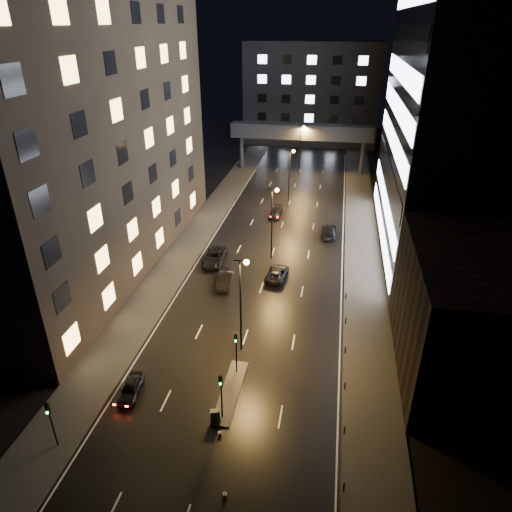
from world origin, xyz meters
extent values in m
plane|color=black|center=(0.00, 40.00, 0.00)|extent=(160.00, 160.00, 0.00)
cube|color=#383533|center=(-12.50, 35.00, 0.07)|extent=(5.00, 110.00, 0.15)
cube|color=#383533|center=(12.50, 35.00, 0.07)|extent=(5.00, 110.00, 0.15)
cube|color=#2D2319|center=(-22.50, 24.00, 20.00)|extent=(15.00, 48.00, 40.00)
cube|color=black|center=(20.00, 9.00, 6.00)|extent=(10.00, 18.00, 12.00)
cube|color=black|center=(25.00, 36.00, 22.50)|extent=(20.00, 36.00, 45.00)
cube|color=#333335|center=(0.00, 98.00, 12.50)|extent=(34.00, 14.00, 25.00)
cube|color=#333335|center=(0.00, 70.00, 8.50)|extent=(30.00, 3.00, 3.00)
cylinder|color=#333335|center=(-13.00, 70.00, 3.50)|extent=(0.80, 0.80, 7.00)
cylinder|color=#333335|center=(13.00, 70.00, 3.50)|extent=(0.80, 0.80, 7.00)
cube|color=#383533|center=(0.30, 2.00, 0.07)|extent=(1.60, 8.00, 0.15)
cylinder|color=black|center=(0.30, 4.50, 1.90)|extent=(0.12, 0.12, 3.50)
cube|color=black|center=(0.30, 4.50, 4.10)|extent=(0.28, 0.22, 0.90)
sphere|color=#0CFF33|center=(0.30, 4.36, 3.82)|extent=(0.18, 0.18, 0.18)
cylinder|color=black|center=(0.30, -1.00, 1.90)|extent=(0.12, 0.12, 3.50)
cube|color=black|center=(0.30, -1.00, 4.10)|extent=(0.28, 0.22, 0.90)
sphere|color=#0CFF33|center=(0.30, -1.14, 3.82)|extent=(0.18, 0.18, 0.18)
cylinder|color=black|center=(-11.50, -6.00, 1.75)|extent=(0.12, 0.12, 3.50)
cube|color=black|center=(-11.50, -6.00, 3.95)|extent=(0.28, 0.22, 0.90)
sphere|color=#0CFF33|center=(-11.50, -6.14, 3.67)|extent=(0.18, 0.18, 0.18)
cylinder|color=black|center=(10.20, -6.00, 0.45)|extent=(0.12, 0.12, 0.90)
cylinder|color=black|center=(10.20, -1.00, 0.45)|extent=(0.12, 0.12, 0.90)
cylinder|color=black|center=(10.20, 4.00, 0.45)|extent=(0.12, 0.12, 0.90)
cylinder|color=black|center=(10.20, 9.00, 0.45)|extent=(0.12, 0.12, 0.90)
cylinder|color=black|center=(10.20, 14.00, 0.45)|extent=(0.12, 0.12, 0.90)
cylinder|color=black|center=(10.20, 19.00, 0.45)|extent=(0.12, 0.12, 0.90)
cylinder|color=black|center=(0.00, 8.00, 5.00)|extent=(0.18, 0.18, 10.00)
cylinder|color=black|center=(0.00, 8.00, 10.00)|extent=(1.20, 0.12, 0.12)
sphere|color=#FF9E38|center=(0.60, 8.00, 9.90)|extent=(0.50, 0.50, 0.50)
cylinder|color=black|center=(0.00, 28.00, 5.00)|extent=(0.18, 0.18, 10.00)
cylinder|color=black|center=(0.00, 28.00, 10.00)|extent=(1.20, 0.12, 0.12)
sphere|color=#FF9E38|center=(0.60, 28.00, 9.90)|extent=(0.50, 0.50, 0.50)
cylinder|color=black|center=(0.00, 48.00, 5.00)|extent=(0.18, 0.18, 10.00)
cylinder|color=black|center=(0.00, 48.00, 10.00)|extent=(1.20, 0.12, 0.12)
sphere|color=#FF9E38|center=(0.60, 48.00, 9.90)|extent=(0.50, 0.50, 0.50)
cylinder|color=black|center=(0.00, 68.00, 5.00)|extent=(0.18, 0.18, 10.00)
cylinder|color=black|center=(0.00, 68.00, 10.00)|extent=(1.20, 0.12, 0.12)
sphere|color=#FF9E38|center=(0.60, 68.00, 9.90)|extent=(0.50, 0.50, 0.50)
imported|color=black|center=(-8.20, 0.22, 0.67)|extent=(1.99, 4.05, 1.33)
imported|color=black|center=(-4.51, 19.98, 0.81)|extent=(1.98, 5.00, 1.62)
imported|color=black|center=(-7.39, 25.32, 0.82)|extent=(2.94, 5.98, 1.63)
imported|color=black|center=(-1.50, 43.19, 0.68)|extent=(2.07, 4.76, 1.36)
imported|color=black|center=(1.55, 22.65, 0.72)|extent=(2.76, 5.34, 1.44)
imported|color=black|center=(7.53, 36.97, 0.78)|extent=(2.20, 5.39, 1.56)
cube|color=#515154|center=(-0.10, -1.70, 0.81)|extent=(0.84, 0.65, 1.32)
cone|color=orange|center=(0.56, -2.81, 0.28)|extent=(0.49, 0.49, 0.56)
cone|color=orange|center=(2.18, -7.83, 0.28)|extent=(0.38, 0.38, 0.56)
camera|label=1|loc=(7.90, -27.40, 29.16)|focal=32.00mm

